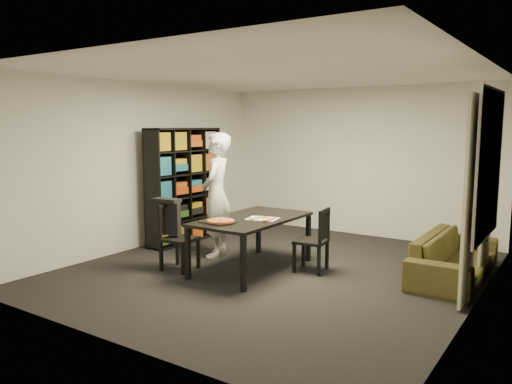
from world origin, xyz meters
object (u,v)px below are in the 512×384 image
Objects in this scene: sofa at (454,257)px; chair_right at (317,236)px; pepperoni_pizza at (221,221)px; person at (217,195)px; baking_tray at (217,222)px; chair_left at (174,232)px; dining_table at (252,222)px; bookshelf at (184,185)px.

chair_right is at bearing 114.64° from sofa.
chair_right is at bearing 45.52° from pepperoni_pizza.
sofa is at bearing 80.43° from person.
baking_tray is at bearing -54.04° from chair_right.
chair_right is 1.67m from person.
pepperoni_pizza is at bearing -93.05° from chair_left.
chair_left is at bearing -177.47° from baking_tray.
person is (-1.62, -0.09, 0.43)m from chair_right.
pepperoni_pizza is at bearing -52.20° from chair_right.
person is at bearing -94.65° from chair_right.
sofa is (2.37, 1.12, -0.37)m from dining_table.
pepperoni_pizza is (0.72, -0.83, -0.18)m from person.
chair_right is (0.78, 0.39, -0.16)m from dining_table.
bookshelf is at bearing -105.58° from chair_right.
person is (0.05, 0.86, 0.41)m from chair_left.
sofa is (1.59, 0.73, -0.21)m from chair_right.
bookshelf is 1.11× the size of dining_table.
sofa is (3.26, 1.67, -0.23)m from chair_left.
chair_left is 0.95m from person.
baking_tray is (-0.17, -0.52, 0.07)m from dining_table.
chair_right is (2.65, -0.37, -0.46)m from bookshelf.
bookshelf is 2.72m from chair_right.
chair_left is at bearing -27.50° from person.
bookshelf is 2.18m from pepperoni_pizza.
pepperoni_pizza is (-0.12, -0.53, 0.09)m from dining_table.
bookshelf is at bearing 158.10° from dining_table.
dining_table is at bearing -63.14° from chair_left.
chair_left is (0.98, -1.31, -0.44)m from bookshelf.
sofa is (4.24, 0.36, -0.67)m from bookshelf.
person is at bearing 104.27° from sofa.
bookshelf is 0.99× the size of sofa.
dining_table is 2.64m from sofa.
chair_right reaches higher than sofa.
baking_tray reaches higher than sofa.
bookshelf reaches higher than chair_right.
person reaches higher than pepperoni_pizza.
dining_table is 0.89× the size of sofa.
bookshelf is 2.22× the size of chair_right.
chair_left is (-0.89, -0.56, -0.14)m from dining_table.
sofa is at bearing 4.88° from bookshelf.
baking_tray is at bearing 176.25° from pepperoni_pizza.
person is 5.25× the size of pepperoni_pizza.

